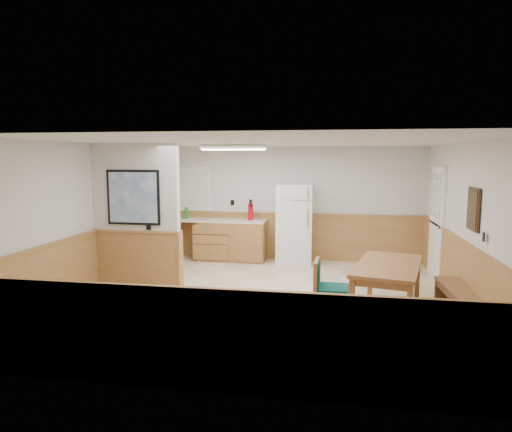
% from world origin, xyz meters
% --- Properties ---
extents(ground, '(6.00, 6.00, 0.00)m').
position_xyz_m(ground, '(0.00, 0.00, 0.00)').
color(ground, beige).
rests_on(ground, ground).
extents(ceiling, '(6.00, 6.00, 0.02)m').
position_xyz_m(ceiling, '(0.00, 0.00, 2.50)').
color(ceiling, white).
rests_on(ceiling, back_wall).
extents(back_wall, '(6.00, 0.02, 2.50)m').
position_xyz_m(back_wall, '(0.00, 3.00, 1.25)').
color(back_wall, silver).
rests_on(back_wall, ground).
extents(right_wall, '(0.02, 6.00, 2.50)m').
position_xyz_m(right_wall, '(3.00, 0.00, 1.25)').
color(right_wall, silver).
rests_on(right_wall, ground).
extents(left_wall, '(0.02, 6.00, 2.50)m').
position_xyz_m(left_wall, '(-3.00, 0.00, 1.25)').
color(left_wall, silver).
rests_on(left_wall, ground).
extents(wainscot_back, '(6.00, 0.04, 1.00)m').
position_xyz_m(wainscot_back, '(0.00, 2.98, 0.50)').
color(wainscot_back, '#B17446').
rests_on(wainscot_back, ground).
extents(wainscot_right, '(0.04, 6.00, 1.00)m').
position_xyz_m(wainscot_right, '(2.98, 0.00, 0.50)').
color(wainscot_right, '#B17446').
rests_on(wainscot_right, ground).
extents(wainscot_left, '(0.04, 6.00, 1.00)m').
position_xyz_m(wainscot_left, '(-2.98, 0.00, 0.50)').
color(wainscot_left, '#B17446').
rests_on(wainscot_left, ground).
extents(partition_wall, '(1.50, 0.20, 2.50)m').
position_xyz_m(partition_wall, '(-2.25, 0.19, 1.23)').
color(partition_wall, silver).
rests_on(partition_wall, ground).
extents(kitchen_counter, '(2.20, 0.61, 1.00)m').
position_xyz_m(kitchen_counter, '(-1.21, 2.68, 0.46)').
color(kitchen_counter, '#9F6D38').
rests_on(kitchen_counter, ground).
extents(exterior_door, '(0.07, 1.02, 2.15)m').
position_xyz_m(exterior_door, '(2.96, 1.90, 1.05)').
color(exterior_door, white).
rests_on(exterior_door, ground).
extents(kitchen_window, '(0.80, 0.04, 1.00)m').
position_xyz_m(kitchen_window, '(-2.10, 2.98, 1.55)').
color(kitchen_window, white).
rests_on(kitchen_window, back_wall).
extents(wall_painting, '(0.04, 0.50, 0.60)m').
position_xyz_m(wall_painting, '(2.97, -0.30, 1.55)').
color(wall_painting, '#362615').
rests_on(wall_painting, right_wall).
extents(fluorescent_fixture, '(1.20, 0.30, 0.09)m').
position_xyz_m(fluorescent_fixture, '(-0.80, 1.30, 2.45)').
color(fluorescent_fixture, white).
rests_on(fluorescent_fixture, ceiling).
extents(refrigerator, '(0.78, 0.73, 1.70)m').
position_xyz_m(refrigerator, '(0.23, 2.63, 0.85)').
color(refrigerator, white).
rests_on(refrigerator, ground).
extents(dining_table, '(1.21, 1.84, 0.75)m').
position_xyz_m(dining_table, '(1.84, -0.43, 0.66)').
color(dining_table, '#9D6D39').
rests_on(dining_table, ground).
extents(dining_bench, '(0.39, 1.49, 0.45)m').
position_xyz_m(dining_bench, '(2.80, -0.52, 0.34)').
color(dining_bench, '#9D6D39').
rests_on(dining_bench, ground).
extents(dining_chair, '(0.70, 0.51, 0.85)m').
position_xyz_m(dining_chair, '(0.95, -0.76, 0.49)').
color(dining_chair, '#9D6D39').
rests_on(dining_chair, ground).
extents(fire_extinguisher, '(0.12, 0.12, 0.45)m').
position_xyz_m(fire_extinguisher, '(-0.73, 2.71, 1.10)').
color(fire_extinguisher, '#AC0913').
rests_on(fire_extinguisher, kitchen_counter).
extents(soap_bottle, '(0.08, 0.08, 0.25)m').
position_xyz_m(soap_bottle, '(-2.19, 2.73, 1.03)').
color(soap_bottle, '#198B26').
rests_on(soap_bottle, kitchen_counter).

